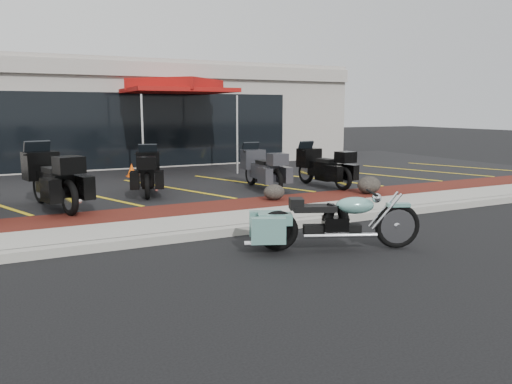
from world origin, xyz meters
TOP-DOWN VIEW (x-y plane):
  - ground at (0.00, 0.00)m, footprint 90.00×90.00m
  - curb at (0.00, 0.90)m, footprint 24.00×0.25m
  - sidewalk at (0.00, 1.60)m, footprint 24.00×1.20m
  - mulch_bed at (0.00, 2.80)m, footprint 24.00×1.20m
  - upper_lot at (0.00, 8.20)m, footprint 26.00×9.60m
  - dealership_building at (0.00, 14.47)m, footprint 18.00×8.16m
  - boulder_mid at (1.57, 2.89)m, footprint 0.51×0.42m
  - boulder_right at (4.10, 2.63)m, footprint 0.61×0.51m
  - hero_cruiser at (1.68, -1.10)m, footprint 2.80×1.68m
  - touring_black_front at (-3.30, 4.83)m, footprint 1.50×2.57m
  - touring_black_mid at (-0.64, 5.70)m, footprint 1.30×2.19m
  - touring_grey at (2.07, 5.18)m, footprint 0.82×2.08m
  - touring_black_rear at (3.63, 4.84)m, footprint 1.06×2.16m
  - traffic_cone at (-0.49, 8.48)m, footprint 0.31×0.31m
  - popup_canopy at (1.25, 9.25)m, footprint 3.80×3.80m

SIDE VIEW (x-z plane):
  - ground at x=0.00m, z-range 0.00..0.00m
  - curb at x=0.00m, z-range 0.00..0.15m
  - sidewalk at x=0.00m, z-range 0.00..0.15m
  - upper_lot at x=0.00m, z-range 0.00..0.15m
  - mulch_bed at x=0.00m, z-range 0.00..0.16m
  - boulder_mid at x=1.57m, z-range 0.16..0.52m
  - traffic_cone at x=-0.49m, z-range 0.15..0.57m
  - boulder_right at x=4.10m, z-range 0.16..0.59m
  - hero_cruiser at x=1.68m, z-range 0.00..0.96m
  - touring_black_mid at x=-0.64m, z-range 0.15..1.35m
  - touring_grey at x=2.07m, z-range 0.15..1.35m
  - touring_black_rear at x=3.63m, z-range 0.15..1.35m
  - touring_black_front at x=-3.30m, z-range 0.15..1.55m
  - dealership_building at x=0.00m, z-range 0.01..4.01m
  - popup_canopy at x=1.25m, z-range 1.40..4.47m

